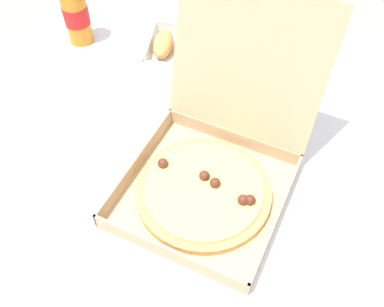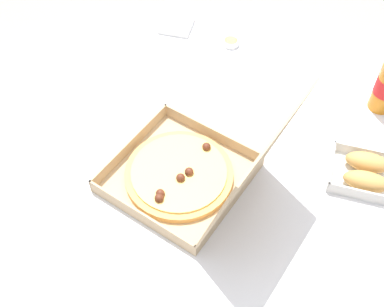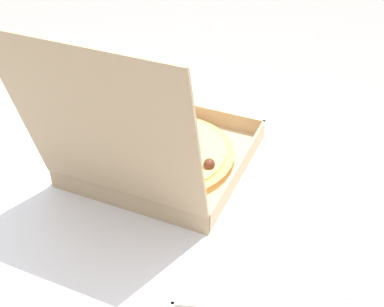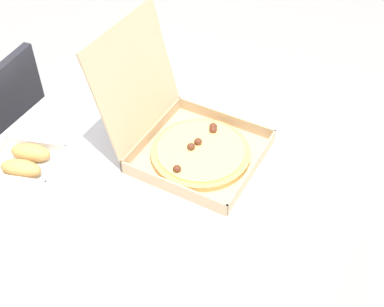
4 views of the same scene
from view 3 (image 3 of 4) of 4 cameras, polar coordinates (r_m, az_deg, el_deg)
The scene contains 2 objects.
dining_table at distance 1.06m, azimuth -2.55°, elevation -5.77°, with size 1.31×1.08×0.72m.
pizza_box_open at distance 1.02m, azimuth -4.14°, elevation 0.28°, with size 0.35×0.44×0.37m.
Camera 3 is at (-0.33, 0.71, 1.37)m, focal length 46.89 mm.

